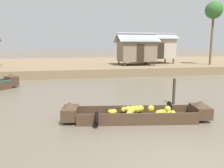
{
  "coord_description": "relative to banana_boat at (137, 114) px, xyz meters",
  "views": [
    {
      "loc": [
        -2.7,
        -3.47,
        2.85
      ],
      "look_at": [
        -0.59,
        6.55,
        1.08
      ],
      "focal_mm": 35.54,
      "sensor_mm": 36.0,
      "label": 1
    }
  ],
  "objects": [
    {
      "name": "ground_plane",
      "position": [
        0.08,
        5.64,
        -0.26
      ],
      "size": [
        300.0,
        300.0,
        0.0
      ],
      "primitive_type": "plane",
      "color": "#665B4C"
    },
    {
      "name": "mooring_post",
      "position": [
        2.55,
        1.97,
        0.38
      ],
      "size": [
        0.14,
        0.14,
        1.28
      ],
      "primitive_type": "cylinder",
      "color": "#423323",
      "rests_on": "ground"
    },
    {
      "name": "riverbank_strip",
      "position": [
        0.08,
        21.54,
        0.12
      ],
      "size": [
        160.0,
        20.0,
        0.76
      ],
      "primitive_type": "cube",
      "color": "#7F6B4C",
      "rests_on": "ground"
    },
    {
      "name": "palm_tree_mid",
      "position": [
        13.11,
        14.05,
        6.19
      ],
      "size": [
        1.83,
        1.83,
        6.76
      ],
      "color": "brown",
      "rests_on": "riverbank_strip"
    },
    {
      "name": "banana_boat",
      "position": [
        0.0,
        0.0,
        0.0
      ],
      "size": [
        5.69,
        1.88,
        0.76
      ],
      "color": "#473323",
      "rests_on": "ground"
    },
    {
      "name": "stilt_house_mid_right",
      "position": [
        5.01,
        15.61,
        2.12
      ],
      "size": [
        4.37,
        3.41,
        3.46
      ],
      "color": "#4C3826",
      "rests_on": "riverbank_strip"
    },
    {
      "name": "stilt_house_right",
      "position": [
        8.14,
        17.45,
        2.35
      ],
      "size": [
        4.57,
        3.12,
        3.57
      ],
      "color": "#4C3826",
      "rests_on": "riverbank_strip"
    }
  ]
}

